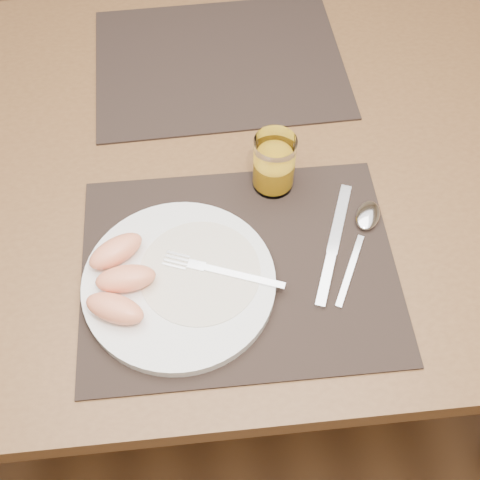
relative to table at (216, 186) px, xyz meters
name	(u,v)px	position (x,y,z in m)	size (l,w,h in m)	color
ground	(224,341)	(0.00, 0.00, -0.67)	(5.00, 5.00, 0.00)	brown
table	(216,186)	(0.00, 0.00, 0.00)	(1.40, 0.90, 0.75)	brown
placemat_near	(239,268)	(0.02, -0.22, 0.09)	(0.45, 0.35, 0.00)	black
placemat_far	(219,62)	(0.03, 0.22, 0.09)	(0.45, 0.35, 0.00)	black
plate	(179,283)	(-0.07, -0.24, 0.10)	(0.27, 0.27, 0.02)	white
plate_dressing	(200,272)	(-0.04, -0.23, 0.10)	(0.17, 0.17, 0.00)	white
fork	(213,269)	(-0.02, -0.23, 0.11)	(0.17, 0.08, 0.00)	silver
knife	(332,253)	(0.16, -0.21, 0.09)	(0.09, 0.21, 0.01)	silver
spoon	(365,223)	(0.21, -0.17, 0.09)	(0.11, 0.18, 0.01)	silver
juice_glass	(274,165)	(0.09, -0.07, 0.13)	(0.06, 0.06, 0.10)	white
grapefruit_wedges	(119,279)	(-0.15, -0.24, 0.12)	(0.10, 0.16, 0.03)	#FF9768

